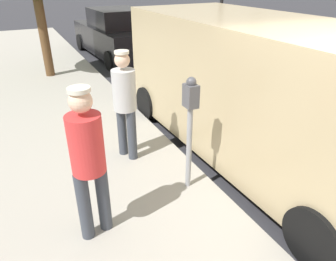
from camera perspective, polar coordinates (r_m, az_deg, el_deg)
name	(u,v)px	position (r m, az deg, el deg)	size (l,w,h in m)	color
ground_plane	(316,208)	(4.60, 25.34, -12.68)	(80.00, 80.00, 0.00)	#2D2D33
parking_meter_near	(190,116)	(3.80, 4.06, 2.67)	(0.14, 0.18, 1.52)	gray
pedestrian_in_gray	(125,100)	(4.59, -7.89, 5.58)	(0.34, 0.34, 1.65)	#383D47
pedestrian_in_red	(88,157)	(3.17, -14.40, -4.77)	(0.35, 0.34, 1.69)	#383D47
parked_van	(257,87)	(5.06, 15.91, 7.63)	(2.25, 5.25, 2.15)	tan
parked_sedan_behind	(117,35)	(11.73, -9.32, 16.80)	(2.15, 4.49, 1.65)	black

